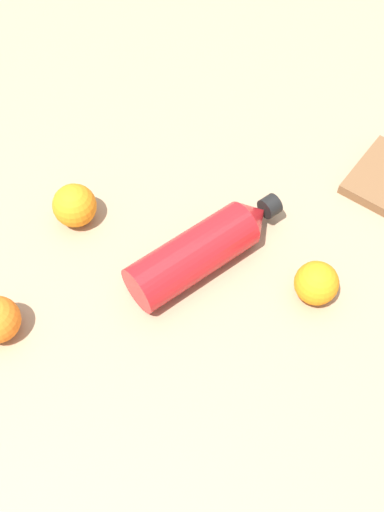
% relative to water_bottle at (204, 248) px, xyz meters
% --- Properties ---
extents(ground_plane, '(2.40, 2.40, 0.00)m').
position_rel_water_bottle_xyz_m(ground_plane, '(0.03, 0.00, -0.04)').
color(ground_plane, '#9E7F60').
extents(water_bottle, '(0.19, 0.25, 0.07)m').
position_rel_water_bottle_xyz_m(water_bottle, '(0.00, 0.00, 0.00)').
color(water_bottle, red).
rests_on(water_bottle, ground_plane).
extents(orange_1, '(0.07, 0.07, 0.07)m').
position_rel_water_bottle_xyz_m(orange_1, '(0.22, -0.01, -0.00)').
color(orange_1, orange).
rests_on(orange_1, ground_plane).
extents(orange_2, '(0.06, 0.06, 0.06)m').
position_rel_water_bottle_xyz_m(orange_2, '(-0.17, -0.00, -0.00)').
color(orange_2, orange).
rests_on(orange_2, ground_plane).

